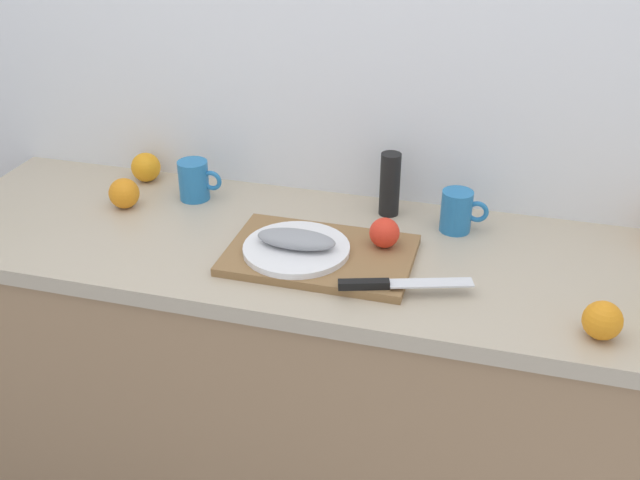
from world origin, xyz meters
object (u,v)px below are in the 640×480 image
Objects in this scene: coffee_mug_1 at (457,211)px; coffee_mug_2 at (195,180)px; fish_fillet at (296,239)px; white_plate at (296,249)px; orange_0 at (124,193)px; cutting_board at (320,255)px; pepper_mill at (390,184)px; chef_knife at (389,284)px.

coffee_mug_2 is (-0.70, -0.00, 0.00)m from coffee_mug_1.
coffee_mug_1 is at bearing 35.13° from fish_fillet.
orange_0 is (-0.52, 0.14, 0.01)m from white_plate.
cutting_board is 0.07m from fish_fillet.
coffee_mug_1 is (0.34, 0.24, 0.03)m from white_plate.
white_plate is 1.48× the size of pepper_mill.
orange_0 is at bearing 145.27° from chef_knife.
pepper_mill is at bearing 5.54° from coffee_mug_2.
orange_0 is at bearing 164.94° from white_plate.
coffee_mug_2 reaches higher than coffee_mug_1.
pepper_mill is (-0.07, 0.38, 0.05)m from chef_knife.
coffee_mug_1 reaches higher than white_plate.
white_plate is 0.42m from coffee_mug_1.
pepper_mill is at bearing 165.72° from coffee_mug_1.
coffee_mug_1 is at bearing 6.77° from orange_0.
coffee_mug_2 is at bearing 31.42° from orange_0.
orange_0 is at bearing 164.94° from fish_fillet.
orange_0 is at bearing -167.75° from pepper_mill.
chef_knife is at bearing -21.81° from white_plate.
coffee_mug_1 is at bearing 37.78° from cutting_board.
white_plate reaches higher than cutting_board.
fish_fillet reaches higher than chef_knife.
orange_0 reaches higher than fish_fillet.
cutting_board is 5.35× the size of orange_0.
white_plate is 2.06× the size of coffee_mug_2.
coffee_mug_2 reaches higher than white_plate.
white_plate is 1.33× the size of fish_fillet.
fish_fillet reaches higher than cutting_board.
white_plate is at bearing -144.87° from coffee_mug_1.
cutting_board is 0.30m from pepper_mill.
fish_fillet is 0.65× the size of chef_knife.
fish_fillet is at bearing 90.00° from white_plate.
white_plate is 2.12× the size of coffee_mug_1.
orange_0 is (-0.52, 0.14, -0.01)m from fish_fillet.
coffee_mug_2 is 0.72× the size of pepper_mill.
coffee_mug_1 is 0.70× the size of pepper_mill.
orange_0 is 0.48× the size of pepper_mill.
fish_fillet is at bearing -15.06° from orange_0.
cutting_board is 3.56× the size of coffee_mug_2.
orange_0 reaches higher than chef_knife.
coffee_mug_2 reaches higher than fish_fillet.
pepper_mill reaches higher than cutting_board.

